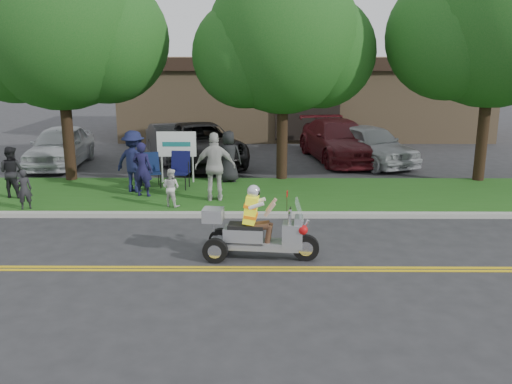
{
  "coord_description": "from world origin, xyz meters",
  "views": [
    {
      "loc": [
        -0.25,
        -10.52,
        4.14
      ],
      "look_at": [
        -0.33,
        2.0,
        0.94
      ],
      "focal_mm": 38.0,
      "sensor_mm": 36.0,
      "label": 1
    }
  ],
  "objects_px": {
    "lawn_chair_b": "(151,168)",
    "parked_car_right": "(339,140)",
    "spectator_adult_mid": "(12,172)",
    "parked_car_left": "(173,143)",
    "spectator_adult_right": "(215,167)",
    "parked_car_far_right": "(370,145)",
    "parked_car_mid": "(201,144)",
    "spectator_adult_left": "(142,169)",
    "lawn_chair_a": "(180,167)",
    "parked_car_far_left": "(60,146)",
    "trike_scooter": "(255,233)"
  },
  "relations": [
    {
      "from": "lawn_chair_a",
      "to": "trike_scooter",
      "type": "bearing_deg",
      "value": -60.78
    },
    {
      "from": "spectator_adult_right",
      "to": "parked_car_far_right",
      "type": "xyz_separation_m",
      "value": [
        5.49,
        5.74,
        -0.3
      ]
    },
    {
      "from": "parked_car_mid",
      "to": "parked_car_left",
      "type": "bearing_deg",
      "value": 124.46
    },
    {
      "from": "parked_car_left",
      "to": "parked_car_far_right",
      "type": "bearing_deg",
      "value": -27.29
    },
    {
      "from": "parked_car_mid",
      "to": "parked_car_far_right",
      "type": "height_order",
      "value": "parked_car_mid"
    },
    {
      "from": "trike_scooter",
      "to": "spectator_adult_right",
      "type": "distance_m",
      "value": 4.46
    },
    {
      "from": "lawn_chair_b",
      "to": "parked_car_mid",
      "type": "relative_size",
      "value": 0.19
    },
    {
      "from": "parked_car_right",
      "to": "trike_scooter",
      "type": "bearing_deg",
      "value": -117.19
    },
    {
      "from": "lawn_chair_a",
      "to": "parked_car_right",
      "type": "bearing_deg",
      "value": 48.81
    },
    {
      "from": "parked_car_right",
      "to": "parked_car_far_right",
      "type": "xyz_separation_m",
      "value": [
        1.07,
        -0.85,
        -0.02
      ]
    },
    {
      "from": "parked_car_far_left",
      "to": "parked_car_mid",
      "type": "relative_size",
      "value": 0.8
    },
    {
      "from": "parked_car_mid",
      "to": "spectator_adult_left",
      "type": "bearing_deg",
      "value": -121.9
    },
    {
      "from": "parked_car_left",
      "to": "trike_scooter",
      "type": "bearing_deg",
      "value": -93.87
    },
    {
      "from": "spectator_adult_mid",
      "to": "parked_car_far_left",
      "type": "height_order",
      "value": "spectator_adult_mid"
    },
    {
      "from": "trike_scooter",
      "to": "parked_car_far_right",
      "type": "height_order",
      "value": "trike_scooter"
    },
    {
      "from": "spectator_adult_mid",
      "to": "parked_car_far_right",
      "type": "distance_m",
      "value": 12.62
    },
    {
      "from": "parked_car_left",
      "to": "parked_car_right",
      "type": "height_order",
      "value": "parked_car_right"
    },
    {
      "from": "trike_scooter",
      "to": "parked_car_left",
      "type": "bearing_deg",
      "value": 113.36
    },
    {
      "from": "spectator_adult_right",
      "to": "parked_car_mid",
      "type": "distance_m",
      "value": 5.8
    },
    {
      "from": "parked_car_left",
      "to": "parked_car_right",
      "type": "relative_size",
      "value": 0.79
    },
    {
      "from": "spectator_adult_right",
      "to": "parked_car_mid",
      "type": "bearing_deg",
      "value": -84.35
    },
    {
      "from": "spectator_adult_left",
      "to": "parked_car_far_left",
      "type": "bearing_deg",
      "value": -37.85
    },
    {
      "from": "spectator_adult_mid",
      "to": "lawn_chair_b",
      "type": "bearing_deg",
      "value": -150.27
    },
    {
      "from": "lawn_chair_b",
      "to": "parked_car_right",
      "type": "relative_size",
      "value": 0.19
    },
    {
      "from": "spectator_adult_mid",
      "to": "parked_car_right",
      "type": "relative_size",
      "value": 0.27
    },
    {
      "from": "lawn_chair_a",
      "to": "lawn_chair_b",
      "type": "distance_m",
      "value": 0.93
    },
    {
      "from": "parked_car_left",
      "to": "parked_car_far_right",
      "type": "distance_m",
      "value": 7.75
    },
    {
      "from": "lawn_chair_b",
      "to": "parked_car_right",
      "type": "xyz_separation_m",
      "value": [
        6.57,
        4.95,
        0.09
      ]
    },
    {
      "from": "lawn_chair_b",
      "to": "parked_car_right",
      "type": "bearing_deg",
      "value": 18.87
    },
    {
      "from": "parked_car_mid",
      "to": "parked_car_far_left",
      "type": "bearing_deg",
      "value": 164.49
    },
    {
      "from": "lawn_chair_a",
      "to": "parked_car_far_right",
      "type": "relative_size",
      "value": 0.25
    },
    {
      "from": "lawn_chair_a",
      "to": "spectator_adult_right",
      "type": "distance_m",
      "value": 1.98
    },
    {
      "from": "spectator_adult_right",
      "to": "spectator_adult_mid",
      "type": "bearing_deg",
      "value": -7.54
    },
    {
      "from": "spectator_adult_right",
      "to": "lawn_chair_b",
      "type": "bearing_deg",
      "value": -41.69
    },
    {
      "from": "spectator_adult_right",
      "to": "parked_car_far_right",
      "type": "distance_m",
      "value": 7.95
    },
    {
      "from": "parked_car_mid",
      "to": "parked_car_right",
      "type": "xyz_separation_m",
      "value": [
        5.43,
        0.89,
        0.01
      ]
    },
    {
      "from": "parked_car_mid",
      "to": "parked_car_far_right",
      "type": "distance_m",
      "value": 6.5
    },
    {
      "from": "parked_car_far_left",
      "to": "parked_car_right",
      "type": "relative_size",
      "value": 0.82
    },
    {
      "from": "spectator_adult_left",
      "to": "spectator_adult_mid",
      "type": "bearing_deg",
      "value": 13.74
    },
    {
      "from": "spectator_adult_left",
      "to": "parked_car_right",
      "type": "xyz_separation_m",
      "value": [
        6.58,
        6.13,
        -0.11
      ]
    },
    {
      "from": "spectator_adult_right",
      "to": "spectator_adult_left",
      "type": "bearing_deg",
      "value": -16.45
    },
    {
      "from": "spectator_adult_left",
      "to": "spectator_adult_mid",
      "type": "height_order",
      "value": "spectator_adult_left"
    },
    {
      "from": "spectator_adult_right",
      "to": "parked_car_left",
      "type": "bearing_deg",
      "value": -75.8
    },
    {
      "from": "spectator_adult_left",
      "to": "parked_car_left",
      "type": "relative_size",
      "value": 0.37
    },
    {
      "from": "parked_car_far_left",
      "to": "parked_car_far_right",
      "type": "height_order",
      "value": "parked_car_far_right"
    },
    {
      "from": "spectator_adult_left",
      "to": "parked_car_left",
      "type": "bearing_deg",
      "value": -77.77
    },
    {
      "from": "spectator_adult_right",
      "to": "parked_car_right",
      "type": "height_order",
      "value": "spectator_adult_right"
    },
    {
      "from": "spectator_adult_left",
      "to": "spectator_adult_mid",
      "type": "relative_size",
      "value": 1.07
    },
    {
      "from": "spectator_adult_mid",
      "to": "parked_car_left",
      "type": "relative_size",
      "value": 0.35
    },
    {
      "from": "trike_scooter",
      "to": "spectator_adult_left",
      "type": "xyz_separation_m",
      "value": [
        -3.31,
        4.73,
        0.35
      ]
    }
  ]
}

